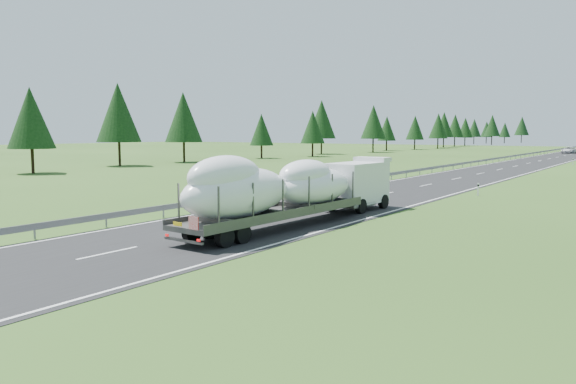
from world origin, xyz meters
The scene contains 6 objects.
ground centered at (0.00, 0.00, 0.00)m, with size 400.00×400.00×0.00m, color #2A4A18.
road_surface centered at (0.00, 100.00, 0.01)m, with size 10.00×400.00×0.02m, color black.
guardrail centered at (-5.30, 99.94, 0.60)m, with size 0.10×400.00×0.76m.
tree_line_left centered at (-43.53, 117.31, 7.04)m, with size 15.51×298.39×12.21m.
boat_truck centered at (2.41, 10.10, 2.07)m, with size 3.05×17.97×3.93m.
distant_van centered at (-1.19, 131.37, 0.76)m, with size 2.53×5.49×1.53m, color silver.
Camera 1 is at (18.95, -14.51, 4.97)m, focal length 35.00 mm.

